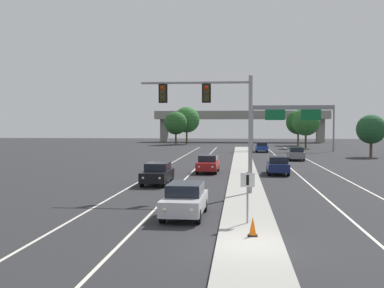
% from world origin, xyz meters
% --- Properties ---
extents(ground_plane, '(260.00, 260.00, 0.00)m').
position_xyz_m(ground_plane, '(0.00, 0.00, 0.00)').
color(ground_plane, '#28282B').
extents(median_island, '(2.40, 110.00, 0.15)m').
position_xyz_m(median_island, '(0.00, 18.00, 0.07)').
color(median_island, '#9E9B93').
rests_on(median_island, ground).
extents(lane_stripe_oncoming_center, '(0.14, 100.00, 0.01)m').
position_xyz_m(lane_stripe_oncoming_center, '(-4.70, 25.00, 0.00)').
color(lane_stripe_oncoming_center, silver).
rests_on(lane_stripe_oncoming_center, ground).
extents(lane_stripe_receding_center, '(0.14, 100.00, 0.01)m').
position_xyz_m(lane_stripe_receding_center, '(4.70, 25.00, 0.00)').
color(lane_stripe_receding_center, silver).
rests_on(lane_stripe_receding_center, ground).
extents(edge_stripe_left, '(0.14, 100.00, 0.01)m').
position_xyz_m(edge_stripe_left, '(-8.00, 25.00, 0.00)').
color(edge_stripe_left, silver).
rests_on(edge_stripe_left, ground).
extents(edge_stripe_right, '(0.14, 100.00, 0.01)m').
position_xyz_m(edge_stripe_right, '(8.00, 25.00, 0.00)').
color(edge_stripe_right, silver).
rests_on(edge_stripe_right, ground).
extents(overhead_signal_mast, '(6.90, 0.44, 7.20)m').
position_xyz_m(overhead_signal_mast, '(-1.87, 12.71, 5.29)').
color(overhead_signal_mast, gray).
rests_on(overhead_signal_mast, median_island).
extents(median_sign_post, '(0.60, 0.10, 2.20)m').
position_xyz_m(median_sign_post, '(-0.04, 3.64, 1.59)').
color(median_sign_post, gray).
rests_on(median_sign_post, median_island).
extents(car_oncoming_silver, '(1.90, 4.50, 1.58)m').
position_xyz_m(car_oncoming_silver, '(-2.95, 5.52, 0.82)').
color(car_oncoming_silver, '#B7B7BC').
rests_on(car_oncoming_silver, ground).
extents(car_oncoming_black, '(1.89, 4.50, 1.58)m').
position_xyz_m(car_oncoming_black, '(-6.30, 17.32, 0.82)').
color(car_oncoming_black, black).
rests_on(car_oncoming_black, ground).
extents(car_oncoming_red, '(1.91, 4.50, 1.58)m').
position_xyz_m(car_oncoming_red, '(-3.21, 26.16, 0.82)').
color(car_oncoming_red, maroon).
rests_on(car_oncoming_red, ground).
extents(car_receding_navy, '(1.87, 4.49, 1.58)m').
position_xyz_m(car_receding_navy, '(2.94, 25.36, 0.82)').
color(car_receding_navy, '#141E4C').
rests_on(car_receding_navy, ground).
extents(car_receding_grey, '(1.93, 4.51, 1.58)m').
position_xyz_m(car_receding_grey, '(6.46, 42.20, 0.82)').
color(car_receding_grey, slate).
rests_on(car_receding_grey, ground).
extents(car_receding_blue, '(1.84, 4.48, 1.58)m').
position_xyz_m(car_receding_blue, '(3.09, 59.09, 0.82)').
color(car_receding_blue, navy).
rests_on(car_receding_blue, ground).
extents(traffic_cone_median_nose, '(0.36, 0.36, 0.74)m').
position_xyz_m(traffic_cone_median_nose, '(0.12, 1.27, 0.51)').
color(traffic_cone_median_nose, black).
rests_on(traffic_cone_median_nose, median_island).
extents(highway_sign_gantry, '(13.28, 0.42, 7.50)m').
position_xyz_m(highway_sign_gantry, '(8.20, 61.93, 6.16)').
color(highway_sign_gantry, gray).
rests_on(highway_sign_gantry, ground).
extents(overpass_bridge, '(42.40, 6.40, 7.65)m').
position_xyz_m(overpass_bridge, '(0.00, 101.80, 5.78)').
color(overpass_bridge, gray).
rests_on(overpass_bridge, ground).
extents(tree_far_right_b, '(5.12, 5.12, 7.40)m').
position_xyz_m(tree_far_right_b, '(11.64, 71.89, 4.84)').
color(tree_far_right_b, '#4C3823').
rests_on(tree_far_right_b, ground).
extents(tree_far_left_b, '(5.68, 5.68, 8.22)m').
position_xyz_m(tree_far_left_b, '(-11.92, 87.24, 5.37)').
color(tree_far_left_b, '#4C3823').
rests_on(tree_far_left_b, ground).
extents(tree_far_right_a, '(3.93, 3.93, 5.68)m').
position_xyz_m(tree_far_right_a, '(17.15, 49.16, 3.71)').
color(tree_far_right_a, '#4C3823').
rests_on(tree_far_right_a, ground).
extents(tree_far_right_c, '(5.07, 5.07, 7.34)m').
position_xyz_m(tree_far_right_c, '(11.72, 83.84, 4.79)').
color(tree_far_right_c, '#4C3823').
rests_on(tree_far_right_c, ground).
extents(tree_far_left_c, '(4.90, 4.90, 7.09)m').
position_xyz_m(tree_far_left_c, '(-13.87, 83.86, 4.63)').
color(tree_far_left_c, '#4C3823').
rests_on(tree_far_left_c, ground).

